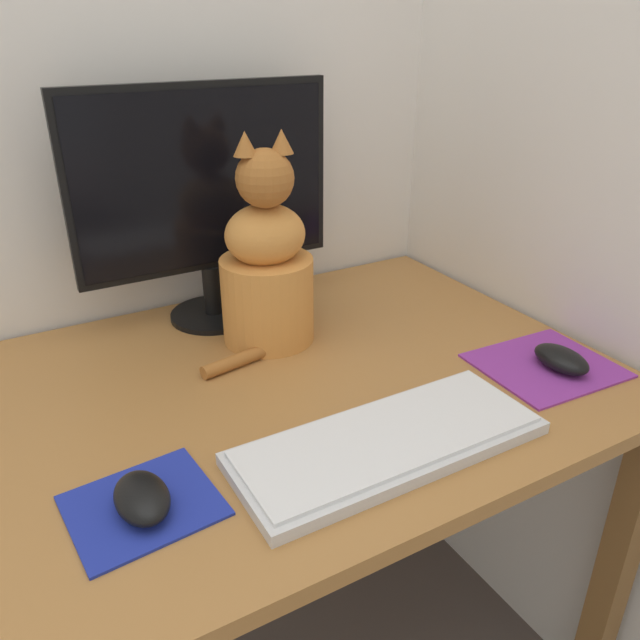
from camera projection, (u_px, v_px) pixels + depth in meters
wall_back at (161, 33)px, 1.10m from camera, size 7.00×0.04×2.50m
wall_side_right at (575, 34)px, 1.04m from camera, size 0.04×7.00×2.50m
desk at (273, 439)px, 1.05m from camera, size 1.10×0.76×0.74m
monitor at (205, 195)px, 1.12m from camera, size 0.48×0.17×0.44m
keyboard at (389, 441)px, 0.85m from camera, size 0.43×0.17×0.02m
mousepad_left at (143, 506)px, 0.75m from camera, size 0.18×0.16×0.00m
mousepad_right at (545, 366)px, 1.05m from camera, size 0.23×0.20×0.00m
computer_mouse_left at (142, 498)px, 0.73m from camera, size 0.06×0.10×0.03m
computer_mouse_right at (561, 359)px, 1.03m from camera, size 0.06×0.10×0.03m
cat at (267, 268)px, 1.08m from camera, size 0.25×0.19×0.37m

